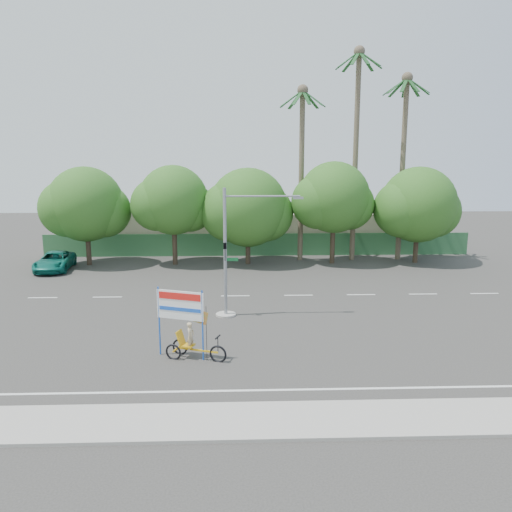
{
  "coord_description": "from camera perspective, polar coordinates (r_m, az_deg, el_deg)",
  "views": [
    {
      "loc": [
        -1.77,
        -22.43,
        8.4
      ],
      "look_at": [
        -0.87,
        3.1,
        3.5
      ],
      "focal_mm": 35.0,
      "sensor_mm": 36.0,
      "label": 1
    }
  ],
  "objects": [
    {
      "name": "palm_mid",
      "position": [
        44.15,
        16.5,
        11.72
      ],
      "size": [
        3.73,
        3.79,
        15.45
      ],
      "color": "#70604C",
      "rests_on": "ground"
    },
    {
      "name": "tree_left",
      "position": [
        40.91,
        -9.48,
        6.03
      ],
      "size": [
        6.66,
        5.6,
        8.07
      ],
      "color": "#473828",
      "rests_on": "ground"
    },
    {
      "name": "tree_right",
      "position": [
        41.28,
        8.81,
        6.34
      ],
      "size": [
        6.9,
        5.8,
        8.36
      ],
      "color": "#473828",
      "rests_on": "ground"
    },
    {
      "name": "ground",
      "position": [
        24.02,
        2.36,
        -9.62
      ],
      "size": [
        120.0,
        120.0,
        0.0
      ],
      "primitive_type": "plane",
      "color": "#33302D",
      "rests_on": "ground"
    },
    {
      "name": "trike_billboard",
      "position": [
        21.78,
        -7.87,
        -8.4
      ],
      "size": [
        3.02,
        1.37,
        3.12
      ],
      "rotation": [
        0.0,
        0.0,
        -0.35
      ],
      "color": "black",
      "rests_on": "ground"
    },
    {
      "name": "traffic_signal",
      "position": [
        26.98,
        -2.89,
        -0.88
      ],
      "size": [
        4.72,
        1.1,
        7.0
      ],
      "color": "gray",
      "rests_on": "ground"
    },
    {
      "name": "palm_tall",
      "position": [
        43.1,
        11.39,
        13.4
      ],
      "size": [
        3.73,
        3.79,
        17.45
      ],
      "color": "#70604C",
      "rests_on": "ground"
    },
    {
      "name": "building_left",
      "position": [
        49.54,
        -11.59,
        3.22
      ],
      "size": [
        12.0,
        8.0,
        4.0
      ],
      "primitive_type": "cube",
      "color": "beige",
      "rests_on": "ground"
    },
    {
      "name": "fence",
      "position": [
        44.58,
        0.27,
        1.31
      ],
      "size": [
        38.0,
        0.08,
        2.0
      ],
      "primitive_type": "cube",
      "color": "#336B3D",
      "rests_on": "ground"
    },
    {
      "name": "tree_center",
      "position": [
        40.63,
        -1.01,
        5.3
      ],
      "size": [
        7.62,
        6.4,
        7.85
      ],
      "color": "#473828",
      "rests_on": "ground"
    },
    {
      "name": "tree_far_left",
      "position": [
        42.41,
        -18.94,
        5.36
      ],
      "size": [
        7.14,
        6.0,
        7.96
      ],
      "color": "#473828",
      "rests_on": "ground"
    },
    {
      "name": "tree_far_right",
      "position": [
        43.19,
        17.99,
        5.35
      ],
      "size": [
        7.38,
        6.2,
        7.94
      ],
      "color": "#473828",
      "rests_on": "ground"
    },
    {
      "name": "building_right",
      "position": [
        49.85,
        9.31,
        3.11
      ],
      "size": [
        14.0,
        8.0,
        3.6
      ],
      "primitive_type": "cube",
      "color": "beige",
      "rests_on": "ground"
    },
    {
      "name": "sidewalk_near",
      "position": [
        17.19,
        4.36,
        -18.2
      ],
      "size": [
        50.0,
        2.4,
        0.12
      ],
      "primitive_type": "cube",
      "color": "gray",
      "rests_on": "ground"
    },
    {
      "name": "pickup_truck",
      "position": [
        41.75,
        -22.02,
        -0.55
      ],
      "size": [
        2.82,
        5.31,
        1.42
      ],
      "primitive_type": "imported",
      "rotation": [
        0.0,
        0.0,
        0.09
      ],
      "color": "#0F6C5C",
      "rests_on": "ground"
    },
    {
      "name": "palm_short",
      "position": [
        42.26,
        5.24,
        11.44
      ],
      "size": [
        3.73,
        3.79,
        14.45
      ],
      "color": "#70604C",
      "rests_on": "ground"
    }
  ]
}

